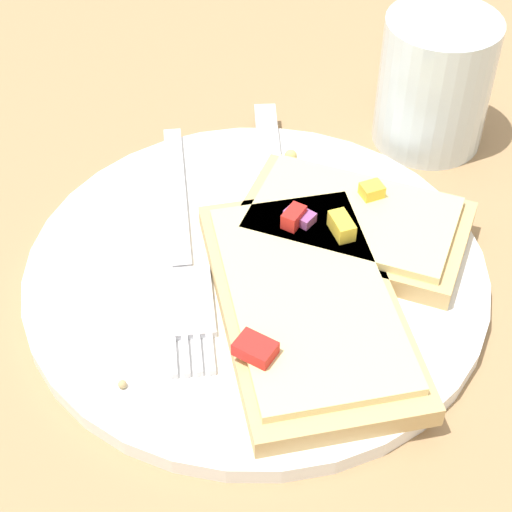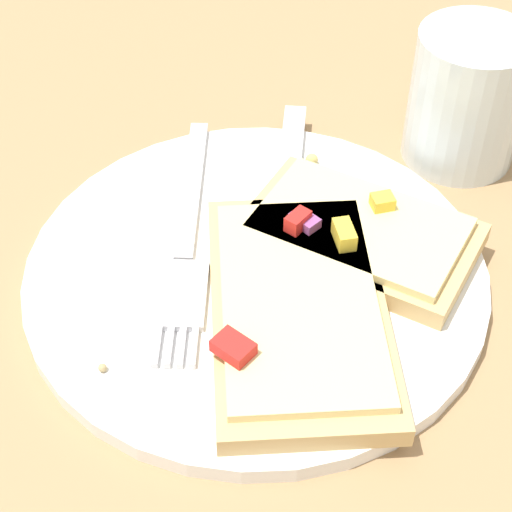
% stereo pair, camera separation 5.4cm
% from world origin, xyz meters
% --- Properties ---
extents(ground_plane, '(4.00, 4.00, 0.00)m').
position_xyz_m(ground_plane, '(0.00, 0.00, 0.00)').
color(ground_plane, '#9E7A51').
extents(plate, '(0.30, 0.30, 0.01)m').
position_xyz_m(plate, '(0.00, 0.00, 0.01)').
color(plate, white).
rests_on(plate, ground).
extents(fork, '(0.14, 0.20, 0.01)m').
position_xyz_m(fork, '(0.03, -0.04, 0.01)').
color(fork, silver).
rests_on(fork, plate).
extents(knife, '(0.14, 0.18, 0.01)m').
position_xyz_m(knife, '(-0.06, -0.06, 0.01)').
color(knife, silver).
rests_on(knife, plate).
extents(pizza_slice_main, '(0.18, 0.21, 0.03)m').
position_xyz_m(pizza_slice_main, '(0.01, 0.05, 0.02)').
color(pizza_slice_main, tan).
rests_on(pizza_slice_main, plate).
extents(pizza_slice_corner, '(0.15, 0.17, 0.03)m').
position_xyz_m(pizza_slice_corner, '(-0.07, 0.02, 0.02)').
color(pizza_slice_corner, tan).
rests_on(pizza_slice_corner, plate).
extents(crumb_scatter, '(0.21, 0.10, 0.01)m').
position_xyz_m(crumb_scatter, '(-0.07, -0.03, 0.02)').
color(crumb_scatter, '#DCB06B').
rests_on(crumb_scatter, plate).
extents(drinking_glass, '(0.08, 0.08, 0.10)m').
position_xyz_m(drinking_glass, '(-0.20, -0.04, 0.05)').
color(drinking_glass, silver).
rests_on(drinking_glass, ground).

